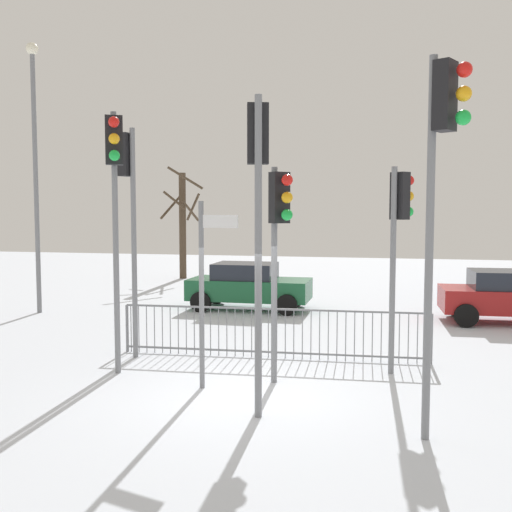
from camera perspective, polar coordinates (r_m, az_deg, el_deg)
ground_plane at (r=10.28m, az=-1.33°, el=-13.39°), size 60.00×60.00×0.00m
traffic_light_foreground_right at (r=11.43m, az=-13.47°, el=6.82°), size 0.40×0.53×4.99m
traffic_light_rear_right at (r=8.23m, az=17.43°, el=8.63°), size 0.52×0.41×5.18m
traffic_light_rear_left at (r=10.49m, az=2.22°, el=2.93°), size 0.46×0.47×3.92m
traffic_light_mid_left at (r=11.62m, az=13.62°, el=3.15°), size 0.46×0.48×3.97m
traffic_light_mid_right at (r=8.95m, az=0.19°, el=6.95°), size 0.37×0.56×4.84m
traffic_light_foreground_left at (r=12.81m, az=-12.28°, el=6.16°), size 0.56×0.36×4.86m
direction_sign_post at (r=10.36m, az=-5.01°, el=-2.79°), size 0.76×0.27×3.31m
pedestrian_guard_railing at (r=12.69m, az=1.61°, el=-7.35°), size 6.59×0.41×1.07m
car_green_mid at (r=18.77m, az=-0.73°, el=-2.84°), size 3.81×1.94×1.47m
car_red_trailing at (r=17.93m, az=23.34°, el=-3.55°), size 3.87×2.07×1.47m
street_lamp at (r=19.27m, az=-20.54°, el=9.26°), size 0.36×0.36×8.12m
bare_tree_left at (r=27.30m, az=-7.09°, el=3.31°), size 2.09×2.08×5.07m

